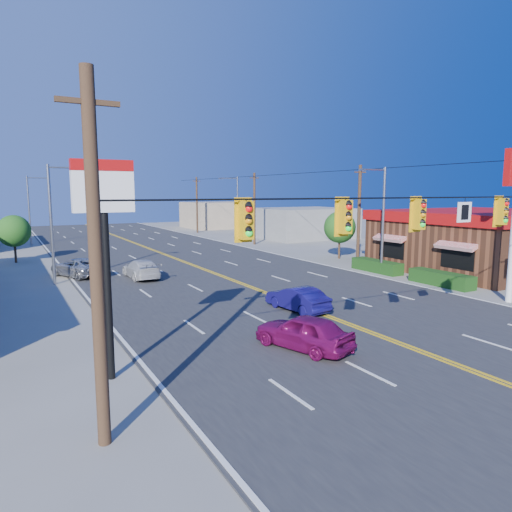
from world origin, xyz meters
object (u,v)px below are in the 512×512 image
pizza_hut_sign (105,224)px  car_silver (78,268)px  car_magenta (304,333)px  kfc (482,240)px  car_white (141,270)px  signal_span (439,229)px  car_blue (297,300)px

pizza_hut_sign → car_silver: (1.77, 20.09, -4.52)m
car_magenta → kfc: bearing=-177.9°
car_white → car_silver: (-3.88, 3.00, -0.00)m
signal_span → pizza_hut_sign: size_ratio=3.55×
pizza_hut_sign → car_magenta: pizza_hut_sign is taller
car_blue → car_silver: car_silver is taller
pizza_hut_sign → car_silver: size_ratio=1.43×
car_blue → car_white: car_white is taller
car_silver → kfc: bearing=134.8°
car_blue → car_white: (-4.65, 12.98, 0.03)m
car_white → kfc: bearing=159.7°
signal_span → car_white: signal_span is taller
kfc → car_magenta: kfc is taller
kfc → car_white: (-25.25, 9.09, -1.71)m
kfc → car_silver: bearing=157.5°
kfc → pizza_hut_sign: pizza_hut_sign is taller
kfc → car_silver: 31.58m
kfc → car_magenta: size_ratio=3.99×
signal_span → pizza_hut_sign: signal_span is taller
pizza_hut_sign → car_white: 18.56m
car_blue → pizza_hut_sign: bearing=15.8°
pizza_hut_sign → kfc: bearing=14.5°
signal_span → car_blue: size_ratio=6.31×
signal_span → car_magenta: 6.39m
car_silver → car_blue: bearing=95.4°
kfc → car_blue: 21.04m
car_silver → pizza_hut_sign: bearing=62.3°
signal_span → pizza_hut_sign: (-10.88, 4.00, 0.30)m
signal_span → car_magenta: bearing=139.7°
car_magenta → car_silver: bearing=-93.9°
pizza_hut_sign → car_magenta: size_ratio=1.68×
signal_span → car_magenta: size_ratio=5.95×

